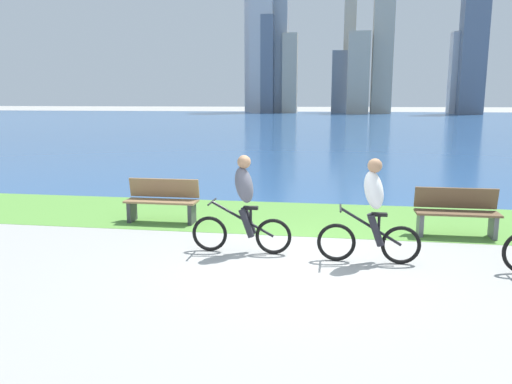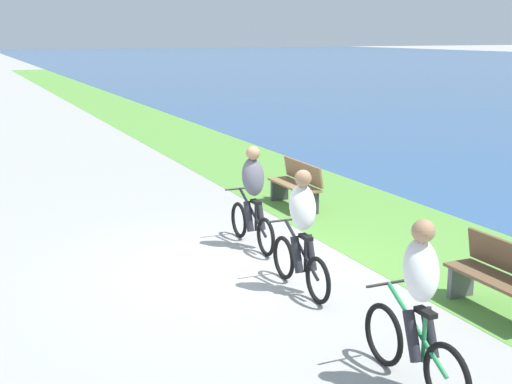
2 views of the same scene
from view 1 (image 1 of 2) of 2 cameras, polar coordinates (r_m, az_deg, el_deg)
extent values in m
plane|color=#9E9E99|center=(7.93, 4.53, -8.22)|extent=(300.00, 300.00, 0.00)
cube|color=#59933D|center=(10.98, 5.87, -2.90)|extent=(120.00, 3.08, 0.01)
cube|color=#2D568C|center=(56.20, 8.57, 7.83)|extent=(300.00, 87.88, 0.00)
torus|color=black|center=(8.55, -5.26, -4.72)|extent=(0.60, 0.06, 0.60)
torus|color=black|center=(8.36, 1.98, -5.05)|extent=(0.60, 0.06, 0.60)
cylinder|color=black|center=(8.36, -1.53, -3.08)|extent=(1.05, 0.04, 0.59)
cylinder|color=black|center=(8.35, -0.60, -3.45)|extent=(0.04, 0.04, 0.45)
cube|color=black|center=(8.30, -0.60, -1.80)|extent=(0.24, 0.10, 0.05)
cylinder|color=black|center=(8.41, -5.00, -1.12)|extent=(0.03, 0.52, 0.03)
ellipsoid|color=#595966|center=(8.24, -1.35, 0.80)|extent=(0.40, 0.36, 0.65)
sphere|color=#A57A59|center=(8.19, -1.36, 3.42)|extent=(0.22, 0.22, 0.22)
cylinder|color=#26262D|center=(8.27, -1.09, -3.56)|extent=(0.27, 0.11, 0.49)
cylinder|color=#26262D|center=(8.46, -0.85, -3.24)|extent=(0.27, 0.11, 0.49)
torus|color=black|center=(8.11, 9.06, -5.63)|extent=(0.61, 0.06, 0.61)
torus|color=black|center=(8.17, 16.06, -5.79)|extent=(0.61, 0.06, 0.61)
cylinder|color=black|center=(8.06, 12.83, -3.83)|extent=(0.96, 0.04, 0.59)
cylinder|color=black|center=(8.08, 13.70, -4.20)|extent=(0.04, 0.04, 0.45)
cube|color=black|center=(8.02, 13.77, -2.49)|extent=(0.24, 0.10, 0.05)
cylinder|color=black|center=(7.97, 9.54, -1.81)|extent=(0.03, 0.52, 0.03)
ellipsoid|color=white|center=(7.94, 13.18, 0.21)|extent=(0.40, 0.36, 0.65)
sphere|color=#A57A59|center=(7.88, 13.30, 2.93)|extent=(0.22, 0.22, 0.22)
cylinder|color=#26262D|center=(7.98, 13.40, -4.32)|extent=(0.27, 0.11, 0.49)
cylinder|color=#26262D|center=(8.17, 13.30, -3.96)|extent=(0.27, 0.11, 0.49)
cube|color=brown|center=(10.07, 21.79, -2.23)|extent=(1.50, 0.45, 0.04)
cube|color=brown|center=(10.21, 21.65, -0.62)|extent=(1.50, 0.11, 0.40)
cube|color=#595960|center=(10.29, 25.24, -3.52)|extent=(0.08, 0.37, 0.45)
cube|color=#595960|center=(10.00, 18.06, -3.41)|extent=(0.08, 0.37, 0.45)
cube|color=olive|center=(10.60, -10.66, -1.05)|extent=(1.50, 0.45, 0.04)
cube|color=olive|center=(10.73, -10.36, 0.46)|extent=(1.50, 0.11, 0.40)
cube|color=#38383D|center=(10.45, -7.26, -2.38)|extent=(0.08, 0.37, 0.45)
cube|color=#38383D|center=(10.88, -13.85, -2.09)|extent=(0.08, 0.37, 0.45)
cube|color=#B7B7BC|center=(97.78, -0.22, 16.53)|extent=(2.92, 3.82, 25.52)
cube|color=#B7B7BC|center=(91.30, 0.68, 16.96)|extent=(3.93, 3.53, 25.50)
cube|color=slate|center=(90.23, 1.32, 14.17)|extent=(2.16, 2.60, 16.54)
cube|color=#8C939E|center=(92.46, 2.48, 15.98)|extent=(3.55, 3.14, 22.67)
cube|color=#ADA899|center=(90.62, 3.86, 13.20)|extent=(2.54, 2.34, 13.59)
cube|color=slate|center=(92.05, 9.43, 12.15)|extent=(2.75, 2.80, 10.70)
cube|color=#ADA899|center=(95.75, 10.48, 15.06)|extent=(2.10, 2.93, 20.76)
cube|color=#ADA899|center=(87.30, 11.48, 12.99)|extent=(3.50, 4.30, 13.17)
cube|color=#ADA899|center=(89.62, 14.11, 14.92)|extent=(3.30, 3.18, 19.74)
cube|color=#B7B7BC|center=(91.30, 21.72, 12.34)|extent=(2.15, 2.61, 13.16)
cube|color=slate|center=(90.44, 23.43, 16.23)|extent=(3.86, 3.48, 25.65)
camera|label=2|loc=(9.15, 76.01, 7.74)|focal=48.65mm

